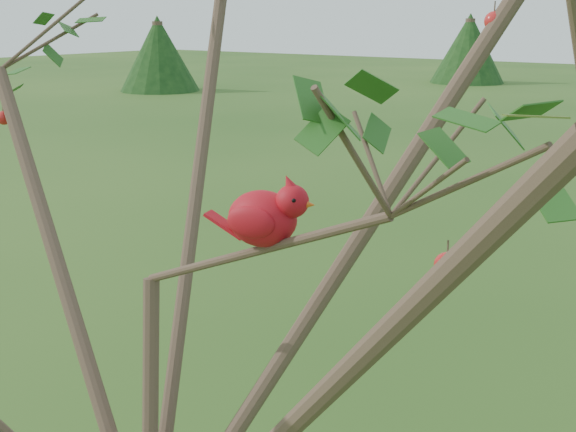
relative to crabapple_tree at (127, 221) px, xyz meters
name	(u,v)px	position (x,y,z in m)	size (l,w,h in m)	color
crabapple_tree	(127,221)	(0.00, 0.00, 0.00)	(2.35, 2.05, 2.95)	#473426
cardinal	(266,216)	(0.26, 0.10, 0.03)	(0.22, 0.13, 0.15)	red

